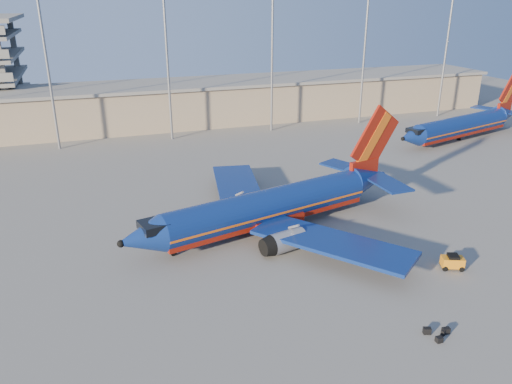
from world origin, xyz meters
TOP-DOWN VIEW (x-y plane):
  - ground at (0.00, 0.00)m, footprint 220.00×220.00m
  - terminal_building at (10.00, 58.00)m, footprint 122.00×16.00m
  - light_mast_row at (5.00, 46.00)m, footprint 101.60×1.60m
  - aircraft_main at (-0.67, 3.45)m, footprint 36.83×35.00m
  - aircraft_second at (46.58, 28.02)m, footprint 34.49×16.85m
  - baggage_tug at (12.61, -11.08)m, footprint 2.44×1.98m
  - luggage_pile at (4.55, -19.39)m, footprint 2.12×1.68m

SIDE VIEW (x-z plane):
  - ground at x=0.00m, z-range 0.00..0.00m
  - luggage_pile at x=4.55m, z-range -0.02..0.52m
  - baggage_tug at x=12.61m, z-range 0.03..1.55m
  - aircraft_main at x=-0.67m, z-range -3.63..9.04m
  - aircraft_second at x=46.58m, z-range -3.23..8.72m
  - terminal_building at x=10.00m, z-range 0.07..8.57m
  - light_mast_row at x=5.00m, z-range 3.23..31.88m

